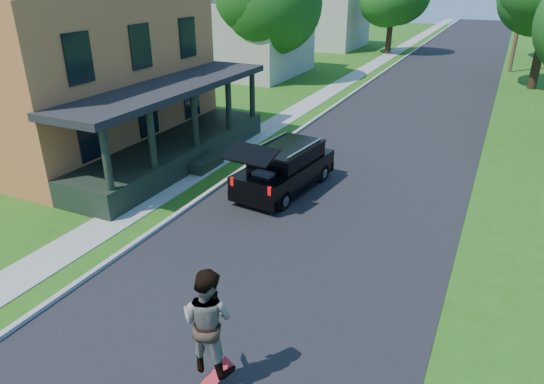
% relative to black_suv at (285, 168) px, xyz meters
% --- Properties ---
extents(ground, '(140.00, 140.00, 0.00)m').
position_rel_black_suv_xyz_m(ground, '(1.89, -5.50, -0.81)').
color(ground, '#275911').
rests_on(ground, ground).
extents(street, '(8.00, 120.00, 0.02)m').
position_rel_black_suv_xyz_m(street, '(1.89, 14.50, -0.81)').
color(street, black).
rests_on(street, ground).
extents(curb, '(0.15, 120.00, 0.12)m').
position_rel_black_suv_xyz_m(curb, '(-2.16, 14.50, -0.81)').
color(curb, '#9F9E9A').
rests_on(curb, ground).
extents(sidewalk, '(1.30, 120.00, 0.03)m').
position_rel_black_suv_xyz_m(sidewalk, '(-3.71, 14.50, -0.81)').
color(sidewalk, gray).
rests_on(sidewalk, ground).
extents(front_walk, '(6.50, 1.20, 0.03)m').
position_rel_black_suv_xyz_m(front_walk, '(-7.61, 0.50, -0.81)').
color(front_walk, gray).
rests_on(front_walk, ground).
extents(main_house, '(15.56, 15.56, 10.10)m').
position_rel_black_suv_xyz_m(main_house, '(-10.92, 0.50, 4.12)').
color(main_house, '#D8733F').
rests_on(main_house, ground).
extents(neighbor_house_mid, '(12.78, 12.78, 8.30)m').
position_rel_black_suv_xyz_m(neighbor_house_mid, '(-11.61, 18.50, 3.38)').
color(neighbor_house_mid, '#BBB5A6').
rests_on(neighbor_house_mid, ground).
extents(neighbor_house_far, '(12.78, 12.78, 8.30)m').
position_rel_black_suv_xyz_m(neighbor_house_far, '(-11.61, 34.50, 3.38)').
color(neighbor_house_far, '#BBB5A6').
rests_on(neighbor_house_far, ground).
extents(black_suv, '(2.20, 4.68, 2.11)m').
position_rel_black_suv_xyz_m(black_suv, '(0.00, 0.00, 0.00)').
color(black_suv, black).
rests_on(black_suv, ground).
extents(skateboarder, '(0.98, 0.77, 2.02)m').
position_rel_black_suv_xyz_m(skateboarder, '(2.37, -8.50, 0.62)').
color(skateboarder, black).
rests_on(skateboarder, ground).
extents(skateboard, '(0.60, 0.56, 0.70)m').
position_rel_black_suv_xyz_m(skateboard, '(2.51, -8.62, -0.56)').
color(skateboard, red).
rests_on(skateboard, ground).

